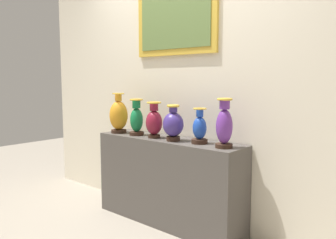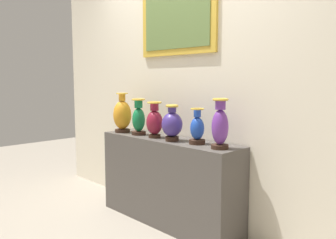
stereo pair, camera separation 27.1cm
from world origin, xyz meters
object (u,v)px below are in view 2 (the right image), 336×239
(vase_amber, at_px, (122,115))
(vase_emerald, at_px, (139,119))
(vase_burgundy, at_px, (154,121))
(vase_sapphire, at_px, (197,129))
(vase_indigo, at_px, (172,124))
(vase_violet, at_px, (220,126))

(vase_amber, bearing_deg, vase_emerald, 2.87)
(vase_burgundy, xyz_separation_m, vase_sapphire, (0.50, 0.04, -0.03))
(vase_amber, relative_size, vase_indigo, 1.26)
(vase_burgundy, xyz_separation_m, vase_violet, (0.76, 0.01, 0.03))
(vase_sapphire, bearing_deg, vase_amber, -177.22)
(vase_sapphire, bearing_deg, vase_burgundy, -175.24)
(vase_emerald, xyz_separation_m, vase_sapphire, (0.74, 0.04, -0.03))
(vase_emerald, height_order, vase_violet, vase_violet)
(vase_emerald, bearing_deg, vase_burgundy, -1.40)
(vase_amber, height_order, vase_burgundy, vase_amber)
(vase_amber, relative_size, vase_emerald, 1.14)
(vase_emerald, bearing_deg, vase_violet, 0.48)
(vase_amber, relative_size, vase_violet, 1.03)
(vase_indigo, height_order, vase_sapphire, vase_indigo)
(vase_amber, bearing_deg, vase_sapphire, 2.78)
(vase_indigo, bearing_deg, vase_amber, 179.92)
(vase_burgundy, relative_size, vase_violet, 0.85)
(vase_burgundy, xyz_separation_m, vase_indigo, (0.24, -0.01, -0.01))
(vase_sapphire, height_order, vase_violet, vase_violet)
(vase_emerald, relative_size, vase_sapphire, 1.17)
(vase_violet, bearing_deg, vase_emerald, -179.52)
(vase_burgundy, height_order, vase_indigo, vase_burgundy)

